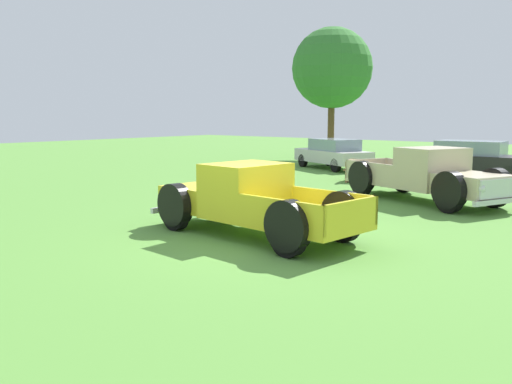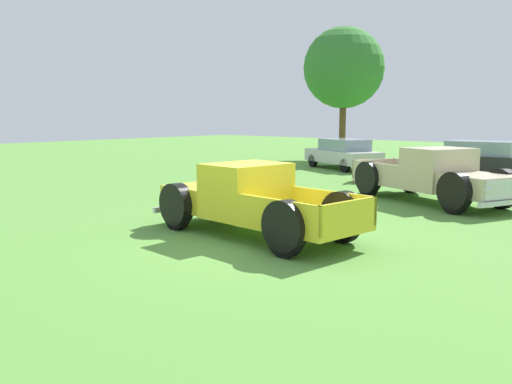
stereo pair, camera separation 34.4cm
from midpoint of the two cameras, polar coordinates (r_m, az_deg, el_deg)
The scene contains 8 objects.
ground_plane at distance 10.87m, azimuth 0.18°, elevation -5.01°, with size 80.00×80.00×0.00m, color #548C38.
pickup_truck_foreground at distance 11.39m, azimuth -2.10°, elevation -0.85°, with size 4.91×2.27×1.46m.
pickup_truck_behind_left at distance 16.03m, azimuth 17.15°, elevation 1.50°, with size 5.32×3.53×1.54m.
sedan_distant_a at distance 22.89m, azimuth 20.97°, elevation 3.22°, with size 4.40×2.03×1.44m.
sedan_distant_b at distance 25.28m, azimuth 7.52°, elevation 3.97°, with size 4.35×3.21×1.35m.
picnic_table at distance 20.66m, azimuth 11.40°, elevation 2.41°, with size 2.14×1.92×0.78m.
trash_can at distance 15.25m, azimuth 0.08°, elevation 0.58°, with size 0.59×0.59×0.95m.
oak_tree_west at distance 30.98m, azimuth 7.49°, elevation 12.48°, with size 4.35×4.35×7.10m.
Camera 1 is at (6.51, -8.35, 2.44)m, focal length 38.97 mm.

